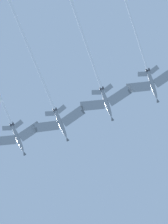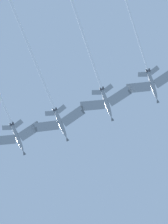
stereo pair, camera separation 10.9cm
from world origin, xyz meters
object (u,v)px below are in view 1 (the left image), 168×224
Objects in this scene: jet_far_left at (7,114)px; jet_inner_left at (46,89)px; jet_inner_right at (144,60)px; jet_centre at (95,68)px.

jet_far_left reaches higher than jet_inner_left.
jet_far_left is 54.58m from jet_inner_right.
jet_inner_right reaches higher than jet_centre.
jet_far_left reaches higher than jet_inner_right.
jet_centre is 18.65m from jet_inner_right.
jet_centre is at bearing -170.95° from jet_far_left.
jet_centre reaches higher than jet_inner_left.
jet_inner_left is 1.01× the size of jet_centre.
jet_far_left is 0.91× the size of jet_inner_right.
jet_far_left is 0.87× the size of jet_inner_left.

